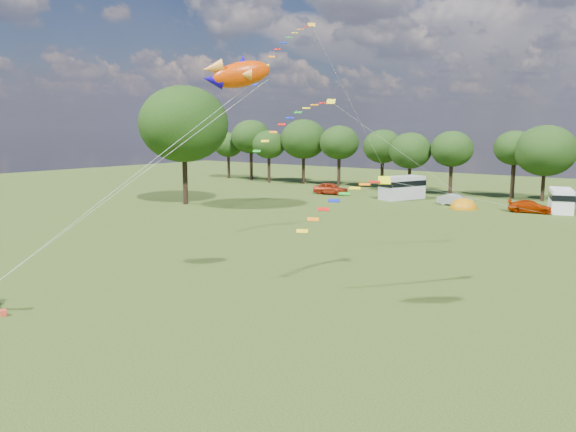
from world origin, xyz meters
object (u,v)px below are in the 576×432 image
Objects in this scene: big_tree at (184,124)px; tent_orange at (463,209)px; car_a at (331,188)px; car_b at (455,200)px; campervan_c at (561,200)px; campervan_b at (402,187)px; fish_kite at (236,74)px; car_c at (530,207)px.

big_tree is 4.16× the size of tent_orange.
car_a is (8.08, 17.87, -8.24)m from big_tree.
car_a is 1.28× the size of car_b.
campervan_b is at bearing 73.95° from campervan_c.
fish_kite is at bearing -171.75° from car_b.
car_b is 2.55m from tent_orange.
campervan_b is 2.07× the size of fish_kite.
campervan_c reaches higher than tent_orange.
big_tree is 32.09m from tent_orange.
car_b is at bearing 131.45° from tent_orange.
fish_kite reaches higher than car_c.
campervan_b is (-15.44, 2.15, 0.87)m from car_c.
tent_orange is at bearing -137.12° from car_b.
campervan_c is at bearing 28.63° from big_tree.
campervan_c is 1.78× the size of fish_kite.
car_b is (16.93, -0.57, -0.13)m from car_a.
car_c is 1.31× the size of tent_orange.
car_a is 16.94m from car_b.
fish_kite is (21.84, -41.71, 10.29)m from car_a.
fish_kite reaches higher than tent_orange.
car_b is 1.22× the size of fish_kite.
campervan_b is (-7.38, 1.76, 0.85)m from car_b.
campervan_c is at bearing -77.52° from car_b.
tent_orange is at bearing -106.81° from car_a.
campervan_c is 9.65m from tent_orange.
car_a is 1.56× the size of fish_kite.
car_c is at bearing 119.37° from campervan_c.
car_c is 15.62m from campervan_b.
car_c is at bearing -91.36° from car_b.
fish_kite is (-5.46, -43.17, 9.77)m from campervan_c.
campervan_b is 1.16× the size of campervan_c.
car_c is 0.79× the size of campervan_c.
fish_kite is at bearing -161.73° from car_a.
campervan_c is at bearing -55.20° from car_c.
car_b is (25.01, 17.30, -8.37)m from big_tree.
car_c is 6.62m from tent_orange.
campervan_b is (17.63, 19.06, -7.52)m from big_tree.
fish_kite is at bearing 164.11° from car_c.
tent_orange is at bearing 96.99° from campervan_c.
car_b is at bearing -101.31° from car_a.
campervan_c is (10.38, 2.03, 0.65)m from car_b.
tent_orange is at bearing -91.16° from campervan_b.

